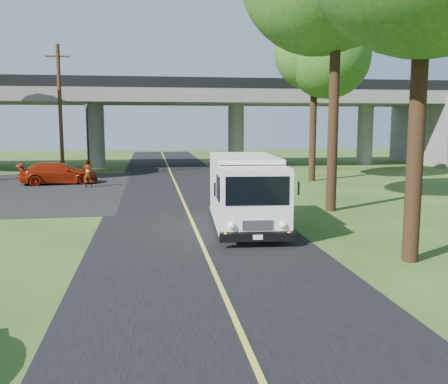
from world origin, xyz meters
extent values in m
plane|color=#2A4A1A|center=(0.00, 0.00, 0.00)|extent=(120.00, 120.00, 0.00)
cube|color=black|center=(0.00, 10.00, 0.01)|extent=(7.00, 90.00, 0.02)
cube|color=gold|center=(0.00, 10.00, 0.03)|extent=(0.12, 90.00, 0.01)
cube|color=slate|center=(0.00, 32.00, 6.00)|extent=(50.00, 9.00, 1.20)
cube|color=black|center=(0.00, 27.60, 6.90)|extent=(50.00, 0.25, 0.80)
cube|color=black|center=(0.00, 36.40, 6.90)|extent=(50.00, 0.25, 0.80)
cube|color=slate|center=(25.00, 32.00, 3.00)|extent=(4.00, 10.00, 6.00)
cylinder|color=slate|center=(-6.00, 32.00, 2.70)|extent=(1.40, 1.40, 5.40)
cylinder|color=slate|center=(6.00, 32.00, 2.70)|extent=(1.40, 1.40, 5.40)
cylinder|color=slate|center=(18.00, 32.00, 2.70)|extent=(1.40, 1.40, 5.40)
cylinder|color=black|center=(-6.00, 26.00, 2.60)|extent=(0.14, 0.14, 5.20)
imported|color=black|center=(-6.00, 26.00, 4.60)|extent=(0.18, 0.22, 1.10)
cylinder|color=#472D19|center=(-7.50, 24.00, 4.50)|extent=(0.26, 0.26, 9.00)
cube|color=#472D19|center=(-7.50, 24.00, 8.20)|extent=(1.60, 0.10, 0.10)
cylinder|color=#382314|center=(5.50, 1.00, 3.50)|extent=(0.44, 0.44, 7.00)
cylinder|color=#382314|center=(6.20, 9.00, 3.85)|extent=(0.44, 0.44, 7.70)
cylinder|color=#382314|center=(9.00, 20.00, 3.32)|extent=(0.44, 0.44, 6.65)
sphere|color=#275616|center=(9.00, 20.00, 8.20)|extent=(5.58, 5.58, 5.58)
sphere|color=#275616|center=(9.50, 19.60, 8.50)|extent=(4.96, 4.96, 4.96)
cube|color=white|center=(1.87, 6.74, 1.55)|extent=(2.49, 4.22, 2.09)
cube|color=white|center=(1.68, 3.88, 1.46)|extent=(2.33, 1.81, 1.90)
cube|color=black|center=(1.63, 3.06, 1.76)|extent=(1.95, 0.20, 0.88)
cube|color=black|center=(1.62, 2.97, 0.35)|extent=(2.32, 0.32, 0.26)
cube|color=white|center=(1.84, 6.37, 0.28)|extent=(2.58, 5.51, 0.17)
cylinder|color=black|center=(0.75, 4.12, 0.42)|extent=(0.31, 0.85, 0.83)
cylinder|color=black|center=(2.64, 4.00, 0.42)|extent=(0.31, 0.85, 0.83)
cylinder|color=black|center=(1.01, 8.01, 0.42)|extent=(0.31, 0.85, 0.83)
cylinder|color=black|center=(2.89, 7.88, 0.42)|extent=(0.31, 0.85, 0.83)
imported|color=#941E09|center=(-7.20, 20.60, 0.69)|extent=(4.98, 2.62, 1.38)
imported|color=gray|center=(-5.18, 18.67, 0.84)|extent=(0.63, 0.43, 1.69)
camera|label=1|loc=(-1.57, -11.50, 3.79)|focal=40.00mm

